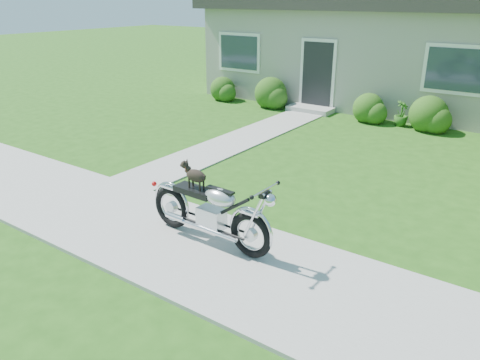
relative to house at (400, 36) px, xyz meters
The scene contains 8 objects.
ground 12.19m from the house, 89.99° to the right, with size 80.00×80.00×0.00m, color #235114.
sidewalk 12.18m from the house, 89.99° to the right, with size 24.00×2.20×0.04m, color #9E9B93.
walkway 7.47m from the house, 102.09° to the right, with size 1.20×8.00×0.03m, color #9E9B93.
house is the anchor object (origin of this frame).
shrub_row 3.90m from the house, 88.91° to the right, with size 10.17×1.05×1.05m.
potted_plant_left 6.05m from the house, 143.47° to the right, with size 0.68×0.59×0.76m, color #2E5917.
potted_plant_right 4.12m from the house, 68.52° to the right, with size 0.39×0.39×0.70m, color #295D19.
motorcycle_with_dog 11.95m from the house, 84.08° to the right, with size 2.22×0.60×1.15m.
Camera 1 is at (5.06, -4.50, 3.41)m, focal length 35.00 mm.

